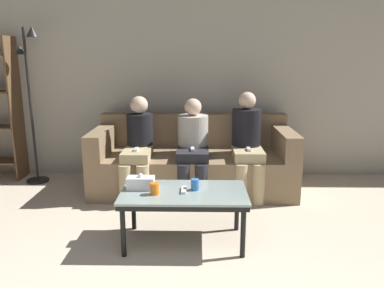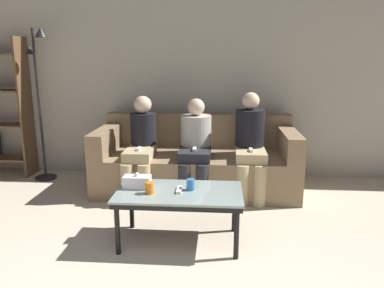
{
  "view_description": "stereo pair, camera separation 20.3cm",
  "coord_description": "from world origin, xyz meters",
  "px_view_note": "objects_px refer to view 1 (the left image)",
  "views": [
    {
      "loc": [
        0.06,
        -0.97,
        1.5
      ],
      "look_at": [
        0.0,
        2.49,
        0.68
      ],
      "focal_mm": 35.0,
      "sensor_mm": 36.0,
      "label": 1
    },
    {
      "loc": [
        0.26,
        -0.96,
        1.5
      ],
      "look_at": [
        0.0,
        2.49,
        0.68
      ],
      "focal_mm": 35.0,
      "sensor_mm": 36.0,
      "label": 2
    }
  ],
  "objects_px": {
    "coffee_table": "(184,196)",
    "tissue_box": "(141,183)",
    "seated_person_left_end": "(138,145)",
    "seated_person_mid_left": "(193,144)",
    "couch": "(193,162)",
    "game_remote": "(184,190)",
    "seated_person_mid_right": "(247,142)",
    "standing_lamp": "(31,89)",
    "cup_near_right": "(195,185)",
    "cup_near_left": "(155,189)"
  },
  "relations": [
    {
      "from": "coffee_table",
      "to": "game_remote",
      "type": "height_order",
      "value": "game_remote"
    },
    {
      "from": "seated_person_mid_left",
      "to": "game_remote",
      "type": "bearing_deg",
      "value": -92.74
    },
    {
      "from": "seated_person_mid_right",
      "to": "cup_near_left",
      "type": "bearing_deg",
      "value": -125.92
    },
    {
      "from": "coffee_table",
      "to": "cup_near_right",
      "type": "distance_m",
      "value": 0.13
    },
    {
      "from": "tissue_box",
      "to": "game_remote",
      "type": "distance_m",
      "value": 0.36
    },
    {
      "from": "couch",
      "to": "cup_near_left",
      "type": "height_order",
      "value": "couch"
    },
    {
      "from": "cup_near_left",
      "to": "seated_person_mid_right",
      "type": "distance_m",
      "value": 1.48
    },
    {
      "from": "coffee_table",
      "to": "standing_lamp",
      "type": "distance_m",
      "value": 2.5
    },
    {
      "from": "coffee_table",
      "to": "seated_person_left_end",
      "type": "height_order",
      "value": "seated_person_left_end"
    },
    {
      "from": "cup_near_left",
      "to": "seated_person_left_end",
      "type": "height_order",
      "value": "seated_person_left_end"
    },
    {
      "from": "couch",
      "to": "seated_person_mid_left",
      "type": "relative_size",
      "value": 2.11
    },
    {
      "from": "couch",
      "to": "coffee_table",
      "type": "relative_size",
      "value": 2.21
    },
    {
      "from": "standing_lamp",
      "to": "game_remote",
      "type": "bearing_deg",
      "value": -39.53
    },
    {
      "from": "coffee_table",
      "to": "seated_person_mid_left",
      "type": "height_order",
      "value": "seated_person_mid_left"
    },
    {
      "from": "tissue_box",
      "to": "seated_person_mid_right",
      "type": "height_order",
      "value": "seated_person_mid_right"
    },
    {
      "from": "coffee_table",
      "to": "tissue_box",
      "type": "relative_size",
      "value": 4.58
    },
    {
      "from": "seated_person_left_end",
      "to": "seated_person_mid_left",
      "type": "bearing_deg",
      "value": 2.82
    },
    {
      "from": "game_remote",
      "to": "seated_person_left_end",
      "type": "relative_size",
      "value": 0.14
    },
    {
      "from": "cup_near_left",
      "to": "cup_near_right",
      "type": "xyz_separation_m",
      "value": [
        0.31,
        0.1,
        -0.0
      ]
    },
    {
      "from": "couch",
      "to": "seated_person_mid_left",
      "type": "xyz_separation_m",
      "value": [
        0.0,
        -0.22,
        0.27
      ]
    },
    {
      "from": "game_remote",
      "to": "seated_person_mid_right",
      "type": "xyz_separation_m",
      "value": [
        0.64,
        1.12,
        0.14
      ]
    },
    {
      "from": "coffee_table",
      "to": "cup_near_left",
      "type": "xyz_separation_m",
      "value": [
        -0.23,
        -0.07,
        0.09
      ]
    },
    {
      "from": "seated_person_mid_left",
      "to": "cup_near_right",
      "type": "bearing_deg",
      "value": -88.18
    },
    {
      "from": "seated_person_left_end",
      "to": "standing_lamp",
      "type": "bearing_deg",
      "value": 161.73
    },
    {
      "from": "seated_person_left_end",
      "to": "seated_person_mid_right",
      "type": "bearing_deg",
      "value": 1.69
    },
    {
      "from": "cup_near_right",
      "to": "game_remote",
      "type": "distance_m",
      "value": 0.1
    },
    {
      "from": "cup_near_right",
      "to": "seated_person_mid_left",
      "type": "relative_size",
      "value": 0.09
    },
    {
      "from": "couch",
      "to": "seated_person_mid_left",
      "type": "bearing_deg",
      "value": -90.0
    },
    {
      "from": "seated_person_mid_right",
      "to": "standing_lamp",
      "type": "bearing_deg",
      "value": 170.92
    },
    {
      "from": "game_remote",
      "to": "tissue_box",
      "type": "bearing_deg",
      "value": 171.79
    },
    {
      "from": "seated_person_left_end",
      "to": "seated_person_mid_left",
      "type": "height_order",
      "value": "seated_person_left_end"
    },
    {
      "from": "tissue_box",
      "to": "seated_person_left_end",
      "type": "distance_m",
      "value": 1.06
    },
    {
      "from": "couch",
      "to": "cup_near_right",
      "type": "height_order",
      "value": "couch"
    },
    {
      "from": "seated_person_mid_right",
      "to": "couch",
      "type": "bearing_deg",
      "value": 160.4
    },
    {
      "from": "tissue_box",
      "to": "game_remote",
      "type": "bearing_deg",
      "value": -8.21
    },
    {
      "from": "seated_person_left_end",
      "to": "seated_person_mid_right",
      "type": "relative_size",
      "value": 0.96
    },
    {
      "from": "cup_near_left",
      "to": "tissue_box",
      "type": "bearing_deg",
      "value": 135.89
    },
    {
      "from": "coffee_table",
      "to": "tissue_box",
      "type": "xyz_separation_m",
      "value": [
        -0.35,
        0.05,
        0.1
      ]
    },
    {
      "from": "couch",
      "to": "standing_lamp",
      "type": "bearing_deg",
      "value": 174.35
    },
    {
      "from": "seated_person_mid_right",
      "to": "tissue_box",
      "type": "bearing_deg",
      "value": -132.89
    },
    {
      "from": "game_remote",
      "to": "standing_lamp",
      "type": "height_order",
      "value": "standing_lamp"
    },
    {
      "from": "couch",
      "to": "seated_person_left_end",
      "type": "distance_m",
      "value": 0.69
    },
    {
      "from": "standing_lamp",
      "to": "coffee_table",
      "type": "bearing_deg",
      "value": -39.53
    },
    {
      "from": "standing_lamp",
      "to": "seated_person_left_end",
      "type": "height_order",
      "value": "standing_lamp"
    },
    {
      "from": "game_remote",
      "to": "seated_person_mid_left",
      "type": "height_order",
      "value": "seated_person_mid_left"
    },
    {
      "from": "cup_near_right",
      "to": "standing_lamp",
      "type": "relative_size",
      "value": 0.05
    },
    {
      "from": "couch",
      "to": "coffee_table",
      "type": "distance_m",
      "value": 1.34
    },
    {
      "from": "cup_near_left",
      "to": "seated_person_mid_right",
      "type": "relative_size",
      "value": 0.08
    },
    {
      "from": "couch",
      "to": "standing_lamp",
      "type": "relative_size",
      "value": 1.22
    },
    {
      "from": "tissue_box",
      "to": "cup_near_right",
      "type": "bearing_deg",
      "value": -2.67
    }
  ]
}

